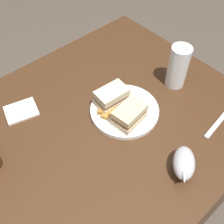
{
  "coord_description": "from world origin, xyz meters",
  "views": [
    {
      "loc": [
        0.35,
        0.46,
        1.54
      ],
      "look_at": [
        -0.05,
        0.01,
        0.81
      ],
      "focal_mm": 44.25,
      "sensor_mm": 36.0,
      "label": 1
    }
  ],
  "objects_px": {
    "pint_glass": "(177,69)",
    "sandwich_half_left": "(112,97)",
    "fork": "(219,122)",
    "napkin": "(21,111)",
    "plate": "(125,110)",
    "sandwich_half_right": "(130,115)",
    "gravy_boat": "(184,164)"
  },
  "relations": [
    {
      "from": "pint_glass",
      "to": "sandwich_half_right",
      "type": "bearing_deg",
      "value": 4.94
    },
    {
      "from": "sandwich_half_left",
      "to": "napkin",
      "type": "bearing_deg",
      "value": -37.4
    },
    {
      "from": "sandwich_half_left",
      "to": "napkin",
      "type": "xyz_separation_m",
      "value": [
        0.26,
        -0.2,
        -0.04
      ]
    },
    {
      "from": "plate",
      "to": "pint_glass",
      "type": "distance_m",
      "value": 0.25
    },
    {
      "from": "plate",
      "to": "pint_glass",
      "type": "bearing_deg",
      "value": 174.47
    },
    {
      "from": "plate",
      "to": "gravy_boat",
      "type": "distance_m",
      "value": 0.29
    },
    {
      "from": "pint_glass",
      "to": "fork",
      "type": "bearing_deg",
      "value": 81.68
    },
    {
      "from": "sandwich_half_right",
      "to": "fork",
      "type": "relative_size",
      "value": 0.66
    },
    {
      "from": "plate",
      "to": "gravy_boat",
      "type": "relative_size",
      "value": 1.89
    },
    {
      "from": "plate",
      "to": "napkin",
      "type": "xyz_separation_m",
      "value": [
        0.27,
        -0.25,
        -0.0
      ]
    },
    {
      "from": "plate",
      "to": "napkin",
      "type": "relative_size",
      "value": 2.22
    },
    {
      "from": "napkin",
      "to": "fork",
      "type": "height_order",
      "value": "napkin"
    },
    {
      "from": "gravy_boat",
      "to": "fork",
      "type": "distance_m",
      "value": 0.25
    },
    {
      "from": "plate",
      "to": "sandwich_half_right",
      "type": "relative_size",
      "value": 2.06
    },
    {
      "from": "sandwich_half_right",
      "to": "napkin",
      "type": "xyz_separation_m",
      "value": [
        0.25,
        -0.29,
        -0.04
      ]
    },
    {
      "from": "sandwich_half_left",
      "to": "sandwich_half_right",
      "type": "distance_m",
      "value": 0.1
    },
    {
      "from": "pint_glass",
      "to": "sandwich_half_left",
      "type": "bearing_deg",
      "value": -15.76
    },
    {
      "from": "sandwich_half_left",
      "to": "pint_glass",
      "type": "height_order",
      "value": "pint_glass"
    },
    {
      "from": "plate",
      "to": "sandwich_half_left",
      "type": "bearing_deg",
      "value": -72.04
    },
    {
      "from": "sandwich_half_left",
      "to": "gravy_boat",
      "type": "distance_m",
      "value": 0.33
    },
    {
      "from": "sandwich_half_right",
      "to": "napkin",
      "type": "bearing_deg",
      "value": -49.57
    },
    {
      "from": "sandwich_half_right",
      "to": "pint_glass",
      "type": "height_order",
      "value": "pint_glass"
    },
    {
      "from": "sandwich_half_left",
      "to": "fork",
      "type": "height_order",
      "value": "sandwich_half_left"
    },
    {
      "from": "napkin",
      "to": "plate",
      "type": "bearing_deg",
      "value": 137.96
    },
    {
      "from": "plate",
      "to": "sandwich_half_right",
      "type": "distance_m",
      "value": 0.07
    },
    {
      "from": "plate",
      "to": "napkin",
      "type": "distance_m",
      "value": 0.37
    },
    {
      "from": "pint_glass",
      "to": "fork",
      "type": "relative_size",
      "value": 0.94
    },
    {
      "from": "pint_glass",
      "to": "napkin",
      "type": "height_order",
      "value": "pint_glass"
    },
    {
      "from": "sandwich_half_left",
      "to": "sandwich_half_right",
      "type": "relative_size",
      "value": 0.97
    },
    {
      "from": "sandwich_half_left",
      "to": "napkin",
      "type": "relative_size",
      "value": 1.05
    },
    {
      "from": "sandwich_half_left",
      "to": "pint_glass",
      "type": "distance_m",
      "value": 0.27
    },
    {
      "from": "plate",
      "to": "pint_glass",
      "type": "xyz_separation_m",
      "value": [
        -0.25,
        0.02,
        0.06
      ]
    }
  ]
}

